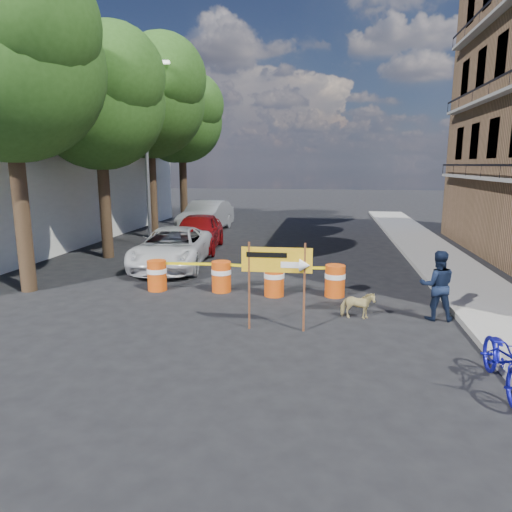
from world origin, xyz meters
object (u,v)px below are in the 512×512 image
(detour_sign, at_px, (286,267))
(sedan_silver, at_px, (206,216))
(pedestrian, at_px, (437,285))
(sedan_red, at_px, (198,232))
(suv_white, at_px, (172,248))
(barrel_mid_left, at_px, (221,276))
(barrel_mid_right, at_px, (274,280))
(barrel_far_right, at_px, (335,280))
(dog, at_px, (357,305))
(barrel_far_left, at_px, (157,275))
(bicycle, at_px, (506,333))

(detour_sign, distance_m, sedan_silver, 15.98)
(pedestrian, bearing_deg, sedan_red, -43.02)
(suv_white, bearing_deg, barrel_mid_left, -55.75)
(detour_sign, distance_m, suv_white, 7.55)
(barrel_mid_left, relative_size, barrel_mid_right, 1.00)
(barrel_mid_left, bearing_deg, barrel_mid_right, -7.25)
(barrel_far_right, height_order, sedan_red, sedan_red)
(barrel_mid_left, height_order, sedan_red, sedan_red)
(barrel_far_right, bearing_deg, detour_sign, -110.88)
(barrel_mid_right, relative_size, sedan_red, 0.19)
(sedan_silver, bearing_deg, suv_white, -79.00)
(dog, distance_m, sedan_silver, 15.70)
(barrel_far_left, xyz_separation_m, sedan_red, (-0.62, 6.50, 0.32))
(pedestrian, xyz_separation_m, bicycle, (0.30, -3.48, 0.14))
(pedestrian, xyz_separation_m, sedan_red, (-8.18, 7.95, -0.05))
(barrel_mid_left, bearing_deg, dog, -26.06)
(detour_sign, relative_size, suv_white, 0.40)
(dog, relative_size, suv_white, 0.16)
(bicycle, height_order, sedan_silver, bicycle)
(barrel_mid_left, xyz_separation_m, bicycle, (5.95, -5.07, 0.51))
(suv_white, relative_size, sedan_red, 1.09)
(barrel_far_left, xyz_separation_m, sedan_silver, (-1.73, 12.11, 0.38))
(pedestrian, bearing_deg, suv_white, -28.08)
(barrel_far_left, distance_m, sedan_silver, 12.24)
(barrel_mid_right, distance_m, suv_white, 5.18)
(barrel_mid_left, height_order, barrel_far_right, same)
(barrel_mid_left, distance_m, barrel_far_right, 3.28)
(dog, distance_m, sedan_red, 10.37)
(barrel_mid_right, bearing_deg, suv_white, 142.23)
(bicycle, xyz_separation_m, sedan_red, (-8.48, 11.42, -0.19))
(detour_sign, height_order, sedan_silver, detour_sign)
(sedan_silver, bearing_deg, detour_sign, -64.89)
(pedestrian, distance_m, suv_white, 9.35)
(bicycle, bearing_deg, suv_white, 138.72)
(barrel_far_right, xyz_separation_m, sedan_silver, (-6.93, 11.95, 0.38))
(barrel_mid_left, height_order, sedan_silver, sedan_silver)
(barrel_far_left, relative_size, suv_white, 0.18)
(suv_white, xyz_separation_m, sedan_silver, (-1.14, 8.99, 0.14))
(sedan_red, distance_m, sedan_silver, 5.72)
(barrel_mid_left, xyz_separation_m, sedan_silver, (-3.65, 11.96, 0.38))
(bicycle, relative_size, dog, 2.44)
(bicycle, xyz_separation_m, suv_white, (-8.46, 8.04, -0.28))
(pedestrian, bearing_deg, barrel_far_right, -33.04)
(barrel_far_left, relative_size, sedan_silver, 0.17)
(barrel_far_left, height_order, barrel_far_right, same)
(barrel_mid_right, xyz_separation_m, dog, (2.22, -1.66, -0.13))
(barrel_mid_left, xyz_separation_m, detour_sign, (2.16, -2.92, 1.01))
(sedan_silver, bearing_deg, sedan_red, -74.95)
(pedestrian, relative_size, sedan_silver, 0.33)
(bicycle, xyz_separation_m, sedan_silver, (-9.60, 17.03, -0.13))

